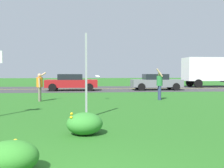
{
  "coord_description": "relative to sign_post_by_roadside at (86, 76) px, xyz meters",
  "views": [
    {
      "loc": [
        0.61,
        -2.77,
        1.58
      ],
      "look_at": [
        1.86,
        10.69,
        0.97
      ],
      "focal_mm": 40.53,
      "sensor_mm": 36.0,
      "label": 1
    }
  ],
  "objects": [
    {
      "name": "ground_plane",
      "position": [
        -0.52,
        4.82,
        -1.47
      ],
      "size": [
        120.0,
        120.0,
        0.0
      ],
      "primitive_type": "plane",
      "color": "#26601E"
    },
    {
      "name": "highway_strip",
      "position": [
        -0.52,
        15.68,
        -1.47
      ],
      "size": [
        120.0,
        8.89,
        0.01
      ],
      "primitive_type": "cube",
      "color": "#38383A",
      "rests_on": "ground"
    },
    {
      "name": "highway_center_stripe",
      "position": [
        -0.52,
        15.68,
        -1.46
      ],
      "size": [
        120.0,
        0.16,
        0.0
      ],
      "primitive_type": "cube",
      "color": "yellow",
      "rests_on": "ground"
    },
    {
      "name": "daylily_clump_near_camera",
      "position": [
        -0.02,
        -2.39,
        -1.19
      ],
      "size": [
        0.93,
        0.82,
        0.56
      ],
      "color": "#337F2D",
      "rests_on": "ground"
    },
    {
      "name": "daylily_clump_front_left",
      "position": [
        -1.14,
        -4.79,
        -1.21
      ],
      "size": [
        0.87,
        0.82,
        0.52
      ],
      "color": "#2D7526",
      "rests_on": "ground"
    },
    {
      "name": "sign_post_by_roadside",
      "position": [
        0.0,
        0.0,
        0.0
      ],
      "size": [
        0.07,
        0.1,
        2.95
      ],
      "color": "#93969B",
      "rests_on": "ground"
    },
    {
      "name": "person_thrower_orange_shirt",
      "position": [
        -2.6,
        5.35,
        -0.56
      ],
      "size": [
        0.49,
        0.49,
        1.61
      ],
      "color": "orange",
      "rests_on": "ground"
    },
    {
      "name": "person_catcher_green_shirt",
      "position": [
        4.18,
        5.49,
        -0.51
      ],
      "size": [
        0.43,
        0.49,
        1.82
      ],
      "color": "#287038",
      "rests_on": "ground"
    },
    {
      "name": "frisbee_white",
      "position": [
        0.59,
        5.44,
        -0.1
      ],
      "size": [
        0.28,
        0.27,
        0.15
      ],
      "color": "white"
    },
    {
      "name": "car_red_center_left",
      "position": [
        -1.43,
        13.68,
        -0.73
      ],
      "size": [
        4.5,
        2.0,
        1.45
      ],
      "color": "maroon",
      "rests_on": "ground"
    },
    {
      "name": "car_gray_center_right",
      "position": [
        6.2,
        13.68,
        -0.73
      ],
      "size": [
        4.5,
        2.0,
        1.45
      ],
      "color": "slate",
      "rests_on": "ground"
    },
    {
      "name": "box_truck_navy",
      "position": [
        13.68,
        17.69,
        0.33
      ],
      "size": [
        6.7,
        2.46,
        3.2
      ],
      "color": "navy",
      "rests_on": "ground"
    }
  ]
}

